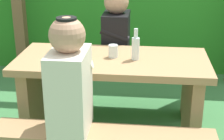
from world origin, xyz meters
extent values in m
cube|color=#9E7A51|center=(0.00, 0.00, 0.70)|extent=(1.40, 0.64, 0.05)
cube|color=#9E7A51|center=(-0.60, 0.00, 0.34)|extent=(0.08, 0.54, 0.68)
cube|color=#9E7A51|center=(0.60, 0.00, 0.34)|extent=(0.08, 0.54, 0.68)
cube|color=#9E7A51|center=(0.00, -0.54, 0.41)|extent=(1.40, 0.24, 0.04)
cube|color=#9E7A51|center=(0.00, 0.54, 0.41)|extent=(1.40, 0.24, 0.04)
cube|color=#9E7A51|center=(-0.62, 0.54, 0.19)|extent=(0.07, 0.22, 0.39)
cube|color=#9E7A51|center=(0.62, 0.54, 0.19)|extent=(0.07, 0.22, 0.39)
cube|color=silver|center=(-0.20, -0.54, 0.69)|extent=(0.22, 0.34, 0.52)
sphere|color=tan|center=(-0.20, -0.54, 1.04)|extent=(0.21, 0.21, 0.21)
cylinder|color=black|center=(-0.20, -0.54, 1.13)|extent=(0.12, 0.12, 0.02)
cylinder|color=silver|center=(-0.20, -0.40, 0.79)|extent=(0.25, 0.07, 0.15)
cube|color=black|center=(-0.02, 0.54, 0.69)|extent=(0.22, 0.34, 0.52)
sphere|color=tan|center=(-0.02, 0.54, 1.04)|extent=(0.21, 0.21, 0.21)
cylinder|color=black|center=(-0.02, 0.40, 0.79)|extent=(0.25, 0.07, 0.15)
cylinder|color=silver|center=(0.01, 0.02, 0.77)|extent=(0.07, 0.07, 0.09)
cylinder|color=silver|center=(0.17, -0.01, 0.81)|extent=(0.06, 0.06, 0.16)
cylinder|color=silver|center=(0.17, -0.01, 0.92)|extent=(0.03, 0.03, 0.07)
cylinder|color=silver|center=(-0.23, -0.06, 0.82)|extent=(0.06, 0.06, 0.18)
cylinder|color=silver|center=(-0.23, -0.06, 0.94)|extent=(0.02, 0.02, 0.06)
cube|color=black|center=(-0.33, 0.07, 0.73)|extent=(0.08, 0.15, 0.01)
camera|label=1|loc=(0.26, -2.41, 1.57)|focal=56.67mm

